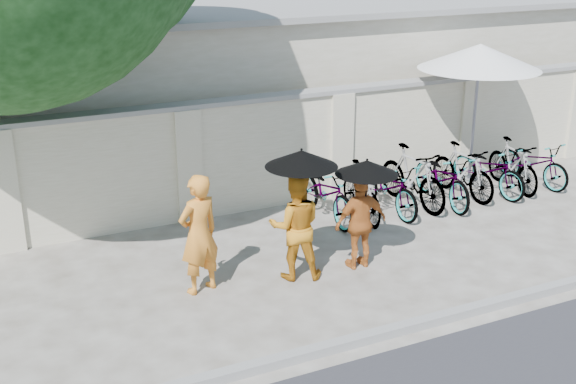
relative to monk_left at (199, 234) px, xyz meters
name	(u,v)px	position (x,y,z in m)	size (l,w,h in m)	color
ground	(323,281)	(1.70, -0.49, -0.87)	(80.00, 80.00, 0.00)	#A5A19A
kerb	(386,332)	(1.70, -2.19, -0.81)	(40.00, 0.16, 0.12)	gray
compound_wall	(290,150)	(2.70, 2.71, 0.13)	(20.00, 0.30, 2.00)	beige
building_behind	(258,78)	(3.70, 6.51, 0.73)	(14.00, 6.00, 3.20)	beige
monk_left	(199,234)	(0.00, 0.00, 0.00)	(0.63, 0.42, 1.74)	orange
monk_center	(295,226)	(1.40, -0.18, -0.07)	(0.78, 0.61, 1.61)	#C37A18
parasol_center	(301,158)	(1.45, -0.26, 0.98)	(1.03, 1.03, 1.05)	black
monk_right	(361,223)	(2.43, -0.29, -0.15)	(0.85, 0.35, 1.44)	#B66125
parasol_right	(367,167)	(2.45, -0.37, 0.74)	(0.92, 0.92, 0.90)	black
patio_umbrella	(480,58)	(6.42, 2.09, 1.66)	(2.96, 2.96, 2.80)	gray
bike_0	(326,192)	(2.89, 1.63, -0.37)	(0.66, 1.90, 1.00)	slate
bike_1	(362,191)	(3.47, 1.41, -0.37)	(0.47, 1.66, 1.00)	slate
bike_2	(387,187)	(4.05, 1.47, -0.39)	(0.64, 1.83, 0.96)	slate
bike_3	(412,177)	(4.63, 1.53, -0.31)	(0.53, 1.87, 1.12)	slate
bike_4	(442,178)	(5.21, 1.40, -0.38)	(0.65, 1.87, 0.99)	slate
bike_5	(463,171)	(5.79, 1.54, -0.36)	(0.48, 1.70, 1.02)	slate
bike_6	(489,169)	(6.37, 1.49, -0.39)	(0.63, 1.82, 0.96)	slate
bike_7	(513,165)	(6.95, 1.46, -0.37)	(0.47, 1.65, 0.99)	slate
bike_8	(533,162)	(7.53, 1.52, -0.42)	(0.60, 1.73, 0.91)	slate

